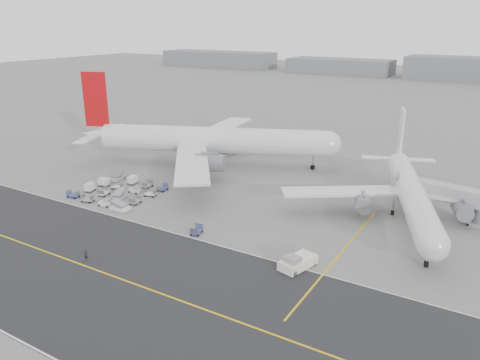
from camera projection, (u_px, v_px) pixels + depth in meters
The scene contains 9 objects.
ground at pixel (169, 225), 83.47m from camera, with size 700.00×700.00×0.00m, color gray.
taxiway at pixel (116, 277), 66.42m from camera, with size 220.00×59.00×0.03m.
airliner_a at pixel (207, 140), 116.15m from camera, with size 62.64×61.33×22.77m.
airliner_b at pixel (411, 192), 85.52m from camera, with size 45.39×46.23×16.61m.
pushback_tug at pixel (297, 262), 68.67m from camera, with size 4.37×8.09×2.28m.
jet_bridge at pixel (438, 193), 86.11m from camera, with size 17.59×5.96×6.56m.
gse_cluster at pixel (119, 194), 98.55m from camera, with size 20.97×20.22×1.87m, color #949499, non-canonical shape.
stray_dolly at pixel (197, 234), 80.02m from camera, with size 1.51×2.46×1.51m, color silver, non-canonical shape.
ground_crew_a at pixel (86, 255), 70.90m from camera, with size 0.63×0.41×1.72m, color black.
Camera 1 is at (50.06, -59.14, 34.51)m, focal length 35.00 mm.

